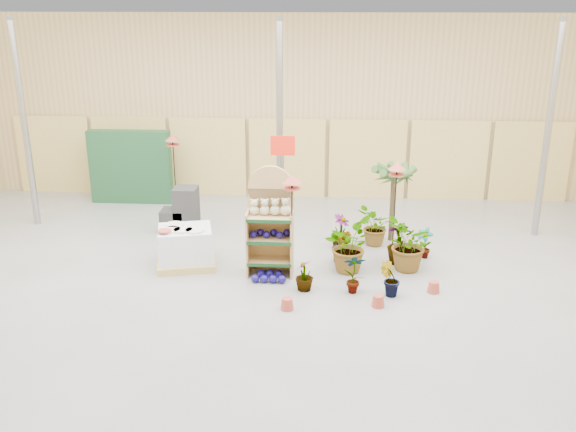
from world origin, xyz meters
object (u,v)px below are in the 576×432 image
at_px(bird_table_front, 292,183).
at_px(potted_plant_2, 348,245).
at_px(pallet_stack, 185,247).
at_px(display_shelf, 271,225).

height_order(bird_table_front, potted_plant_2, bird_table_front).
bearing_deg(potted_plant_2, pallet_stack, 179.68).
distance_m(pallet_stack, bird_table_front, 2.55).
bearing_deg(potted_plant_2, bird_table_front, -155.65).
bearing_deg(pallet_stack, bird_table_front, -26.04).
bearing_deg(pallet_stack, potted_plant_2, -13.27).
distance_m(pallet_stack, potted_plant_2, 3.06).
bearing_deg(bird_table_front, display_shelf, 141.09).
relative_size(display_shelf, potted_plant_2, 1.97).
distance_m(display_shelf, potted_plant_2, 1.48).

